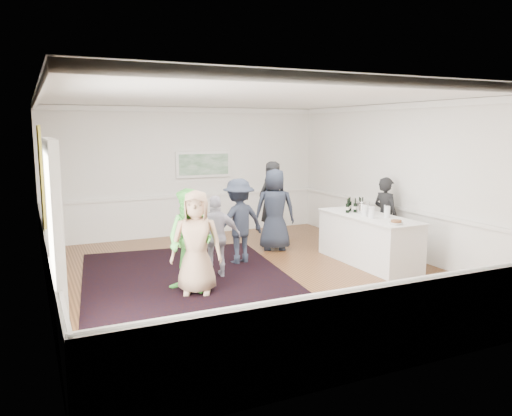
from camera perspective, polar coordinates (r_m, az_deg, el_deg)
name	(u,v)px	position (r m, az deg, el deg)	size (l,w,h in m)	color
floor	(254,275)	(9.24, -0.19, -7.71)	(8.00, 8.00, 0.00)	brown
ceiling	(254,98)	(8.87, -0.20, 12.50)	(7.00, 8.00, 0.02)	white
wall_left	(42,201)	(8.12, -23.26, 0.77)	(0.02, 8.00, 3.20)	white
wall_right	(407,181)	(10.84, 16.90, 3.01)	(0.02, 8.00, 3.20)	white
wall_back	(188,172)	(12.65, -7.78, 4.12)	(7.00, 0.02, 3.20)	white
wall_front	(410,230)	(5.58, 17.20, -2.36)	(7.00, 0.02, 3.20)	white
wainscoting	(254,249)	(9.11, -0.19, -4.70)	(7.00, 8.00, 1.00)	white
mirror	(42,179)	(9.39, -23.30, 3.02)	(0.05, 1.25, 1.85)	gold
doorway	(54,237)	(6.28, -22.11, -3.09)	(0.10, 1.78, 2.56)	white
landscape_painting	(204,164)	(12.70, -6.00, 4.99)	(1.44, 0.06, 0.66)	white
area_rug	(187,278)	(9.12, -7.91, -7.97)	(3.58, 4.70, 0.02)	black
serving_table	(368,239)	(10.21, 12.72, -3.50)	(0.91, 2.39, 0.97)	white
bartender	(385,216)	(10.96, 14.57, -0.89)	(0.61, 0.40, 1.66)	black
guest_tan	(196,242)	(8.11, -6.86, -3.94)	(0.83, 0.54, 1.70)	tan
guest_green	(190,241)	(8.19, -7.51, -3.79)	(0.83, 0.65, 1.71)	#5BD454
guest_lilac	(216,237)	(8.99, -4.54, -3.30)	(0.88, 0.36, 1.50)	#AEA9BD
guest_dark_a	(239,221)	(9.90, -1.98, -1.54)	(1.10, 0.63, 1.70)	#222939
guest_dark_b	(270,203)	(11.56, 1.63, 0.58)	(0.70, 0.46, 1.93)	black
guest_navy	(275,210)	(11.00, 2.17, -0.18)	(0.88, 0.58, 1.81)	#222939
wine_bottles	(355,204)	(10.51, 11.23, 0.42)	(0.49, 0.29, 0.31)	black
juice_pitchers	(374,211)	(9.92, 13.37, -0.36)	(0.44, 0.40, 0.24)	#7EAE3E
ice_bucket	(363,208)	(10.31, 12.16, 0.01)	(0.26, 0.26, 0.24)	silver
nut_bowl	(396,222)	(9.29, 15.73, -1.60)	(0.23, 0.23, 0.08)	white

